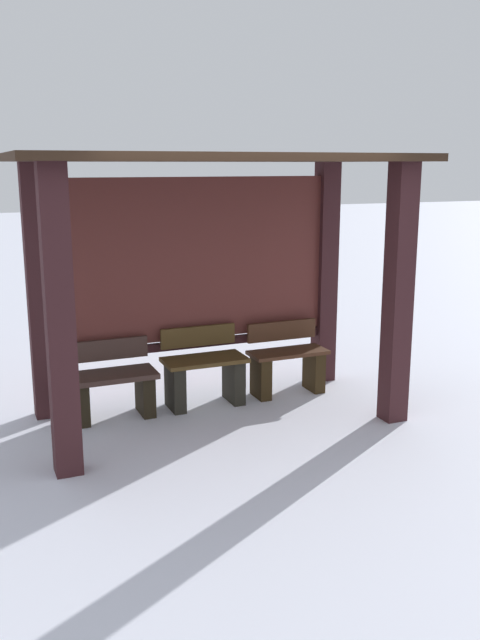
{
  "coord_description": "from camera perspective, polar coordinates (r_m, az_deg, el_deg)",
  "views": [
    {
      "loc": [
        -2.15,
        -5.74,
        2.34
      ],
      "look_at": [
        -0.04,
        -0.64,
        1.09
      ],
      "focal_mm": 38.46,
      "sensor_mm": 36.0,
      "label": 1
    }
  ],
  "objects": [
    {
      "name": "bench_left_inside",
      "position": [
        6.57,
        -10.57,
        -5.41
      ],
      "size": [
        0.81,
        0.41,
        0.72
      ],
      "color": "#412C26",
      "rests_on": "ground"
    },
    {
      "name": "bus_shelter",
      "position": [
        6.36,
        -2.6,
        6.92
      ],
      "size": [
        3.5,
        1.84,
        2.43
      ],
      "color": "#391C1F",
      "rests_on": "ground"
    },
    {
      "name": "bench_right_inside",
      "position": [
        7.14,
        3.94,
        -3.63
      ],
      "size": [
        0.81,
        0.35,
        0.74
      ],
      "color": "#472918",
      "rests_on": "ground"
    },
    {
      "name": "ground_plane",
      "position": [
        6.56,
        -1.83,
        -8.07
      ],
      "size": [
        60.0,
        60.0,
        0.0
      ],
      "primitive_type": "plane",
      "color": "white"
    },
    {
      "name": "bench_center_inside",
      "position": [
        6.8,
        -3.01,
        -4.42
      ],
      "size": [
        0.81,
        0.41,
        0.76
      ],
      "color": "#4D381B",
      "rests_on": "ground"
    }
  ]
}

